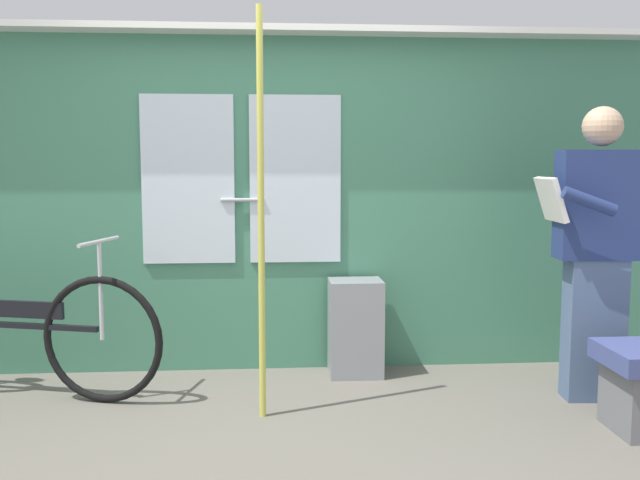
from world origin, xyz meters
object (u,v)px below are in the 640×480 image
(handrail_pole, at_px, (261,217))
(trash_bin_by_wall, at_px, (355,328))
(bicycle_near_door, at_px, (17,331))
(passenger_reading_newspaper, at_px, (596,247))

(handrail_pole, bearing_deg, trash_bin_by_wall, 50.06)
(bicycle_near_door, relative_size, handrail_pole, 0.80)
(bicycle_near_door, height_order, handrail_pole, handrail_pole)
(bicycle_near_door, height_order, passenger_reading_newspaper, passenger_reading_newspaper)
(bicycle_near_door, height_order, trash_bin_by_wall, bicycle_near_door)
(passenger_reading_newspaper, xyz_separation_m, trash_bin_by_wall, (-1.33, 0.57, -0.59))
(trash_bin_by_wall, bearing_deg, bicycle_near_door, -172.23)
(bicycle_near_door, bearing_deg, passenger_reading_newspaper, 10.63)
(bicycle_near_door, distance_m, trash_bin_by_wall, 2.08)
(bicycle_near_door, distance_m, handrail_pole, 1.67)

